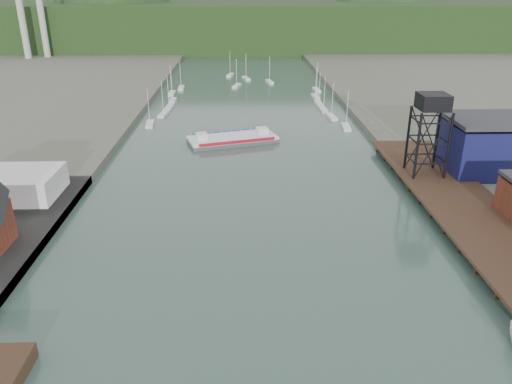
{
  "coord_description": "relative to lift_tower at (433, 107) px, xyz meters",
  "views": [
    {
      "loc": [
        -1.59,
        -34.92,
        37.62
      ],
      "look_at": [
        0.84,
        44.73,
        4.0
      ],
      "focal_mm": 35.0,
      "sensor_mm": 36.0,
      "label": 1
    }
  ],
  "objects": [
    {
      "name": "lift_tower",
      "position": [
        0.0,
        0.0,
        0.0
      ],
      "size": [
        6.5,
        6.5,
        16.0
      ],
      "color": "black",
      "rests_on": "east_pier"
    },
    {
      "name": "blue_shed",
      "position": [
        15.0,
        2.0,
        -8.59
      ],
      "size": [
        20.5,
        14.5,
        11.3
      ],
      "color": "#0D1039",
      "rests_on": "east_land"
    },
    {
      "name": "white_shed",
      "position": [
        -79.0,
        -8.0,
        -11.8
      ],
      "size": [
        18.0,
        12.0,
        4.5
      ],
      "primitive_type": "cube",
      "color": "silver",
      "rests_on": "west_quay"
    },
    {
      "name": "chain_ferry",
      "position": [
        -38.84,
        28.86,
        -14.74
      ],
      "size": [
        23.64,
        14.87,
        3.17
      ],
      "rotation": [
        0.0,
        0.0,
        0.3
      ],
      "color": "#464648",
      "rests_on": "ground"
    },
    {
      "name": "east_pier",
      "position": [
        2.0,
        -13.0,
        -13.75
      ],
      "size": [
        14.0,
        70.0,
        2.45
      ],
      "color": "black",
      "rests_on": "ground"
    },
    {
      "name": "distant_hills",
      "position": [
        -38.98,
        243.35,
        -5.27
      ],
      "size": [
        500.0,
        120.0,
        80.0
      ],
      "color": "black",
      "rests_on": "ground"
    },
    {
      "name": "marina_sailboats",
      "position": [
        -34.92,
        80.46,
        -15.3
      ],
      "size": [
        57.71,
        92.65,
        0.9
      ],
      "color": "silver",
      "rests_on": "ground"
    }
  ]
}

